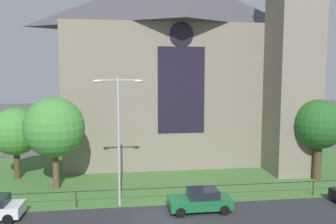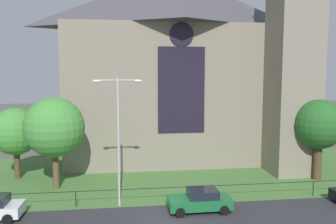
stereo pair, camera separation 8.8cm
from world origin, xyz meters
name	(u,v)px [view 1 (the left image)]	position (x,y,z in m)	size (l,w,h in m)	color
ground	(154,174)	(0.00, 10.00, 0.00)	(160.00, 160.00, 0.00)	#56544C
grass_verge	(156,180)	(0.00, 8.00, 0.00)	(120.00, 20.00, 0.01)	#477538
church_building	(180,64)	(3.45, 16.13, 10.27)	(23.20, 16.20, 26.00)	gray
iron_railing	(200,188)	(2.68, 2.50, 0.99)	(35.28, 0.07, 1.13)	black
tree_left_far	(16,132)	(-12.10, 10.18, 4.17)	(4.15, 4.15, 6.28)	#4C3823
tree_left_near	(54,128)	(-8.21, 6.88, 4.97)	(4.79, 4.79, 7.39)	brown
tree_right_near	(319,125)	(14.05, 6.41, 4.82)	(4.29, 4.29, 7.04)	#4C3823
streetlamp_near	(118,126)	(-3.12, 2.40, 5.65)	(3.37, 0.26, 9.00)	#B2B2B7
parked_car_green	(200,200)	(2.30, 0.64, 0.74)	(4.21, 2.05, 1.51)	#196033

